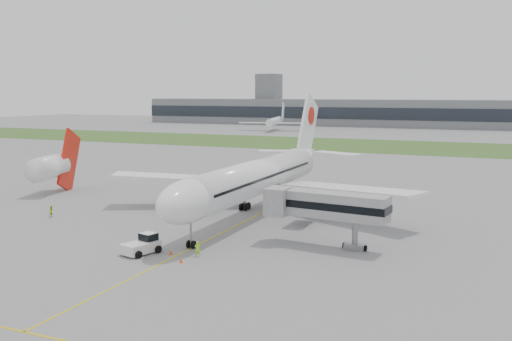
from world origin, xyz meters
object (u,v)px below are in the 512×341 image
at_px(ground_crew_near, 198,249).
at_px(neighbor_aircraft, 51,167).
at_px(pushback_tug, 143,244).
at_px(jet_bridge, 323,205).
at_px(airliner, 259,176).

xyz_separation_m(ground_crew_near, neighbor_aircraft, (-42.76, 24.36, 3.86)).
height_order(pushback_tug, neighbor_aircraft, neighbor_aircraft).
xyz_separation_m(jet_bridge, ground_crew_near, (-11.21, -9.25, -4.00)).
distance_m(pushback_tug, jet_bridge, 20.70).
relative_size(airliner, neighbor_aircraft, 3.64).
height_order(ground_crew_near, neighbor_aircraft, neighbor_aircraft).
relative_size(jet_bridge, ground_crew_near, 8.24).
distance_m(pushback_tug, ground_crew_near, 6.36).
xyz_separation_m(airliner, jet_bridge, (13.55, -13.28, -0.78)).
bearing_deg(neighbor_aircraft, ground_crew_near, -45.06).
distance_m(jet_bridge, ground_crew_near, 15.08).
relative_size(airliner, ground_crew_near, 30.81).
distance_m(airliner, pushback_tug, 24.45).
bearing_deg(airliner, neighbor_aircraft, 177.41).
bearing_deg(ground_crew_near, jet_bridge, -172.76).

